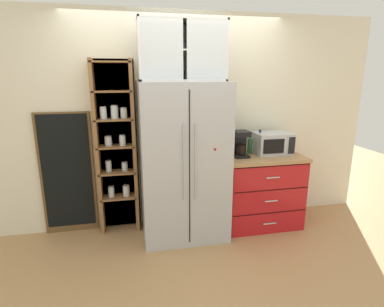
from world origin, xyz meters
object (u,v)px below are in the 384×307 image
object	(u,v)px
microwave	(272,143)
coffee_maker	(240,144)
bottle_green	(250,144)
mug_cream	(263,152)
bottle_cobalt	(259,143)
refrigerator	(183,162)
chalkboard_menu	(68,174)

from	to	relation	value
microwave	coffee_maker	size ratio (longest dim) A/B	1.42
microwave	bottle_green	distance (m)	0.28
mug_cream	bottle_cobalt	distance (m)	0.14
refrigerator	chalkboard_menu	size ratio (longest dim) A/B	1.23
microwave	bottle_cobalt	bearing A→B (deg)	161.67
mug_cream	bottle_cobalt	bearing A→B (deg)	90.91
microwave	bottle_green	bearing A→B (deg)	170.56
microwave	bottle_cobalt	world-z (taller)	bottle_cobalt
coffee_maker	chalkboard_menu	distance (m)	2.05
mug_cream	microwave	bearing A→B (deg)	23.16
refrigerator	mug_cream	xyz separation A→B (m)	(0.98, 0.03, 0.05)
microwave	chalkboard_menu	distance (m)	2.46
coffee_maker	chalkboard_menu	xyz separation A→B (m)	(-2.00, 0.27, -0.33)
coffee_maker	mug_cream	size ratio (longest dim) A/B	2.56
bottle_green	bottle_cobalt	world-z (taller)	bottle_cobalt
refrigerator	bottle_cobalt	size ratio (longest dim) A/B	5.99
coffee_maker	mug_cream	distance (m)	0.31
bottle_green	microwave	bearing A→B (deg)	-9.44
refrigerator	bottle_cobalt	world-z (taller)	refrigerator
refrigerator	chalkboard_menu	xyz separation A→B (m)	(-1.31, 0.32, -0.16)
bottle_cobalt	microwave	bearing A→B (deg)	-18.33
bottle_cobalt	chalkboard_menu	xyz separation A→B (m)	(-2.29, 0.18, -0.30)
coffee_maker	bottle_green	distance (m)	0.19
mug_cream	bottle_green	bearing A→B (deg)	140.05
bottle_cobalt	refrigerator	bearing A→B (deg)	-171.64
refrigerator	bottle_green	bearing A→B (deg)	9.37
bottle_green	bottle_cobalt	bearing A→B (deg)	1.45
chalkboard_menu	bottle_green	bearing A→B (deg)	-4.86
coffee_maker	bottle_cobalt	xyz separation A→B (m)	(0.29, 0.09, -0.02)
coffee_maker	bottle_green	xyz separation A→B (m)	(0.16, 0.09, -0.04)
refrigerator	microwave	bearing A→B (deg)	4.84
mug_cream	chalkboard_menu	xyz separation A→B (m)	(-2.29, 0.29, -0.21)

